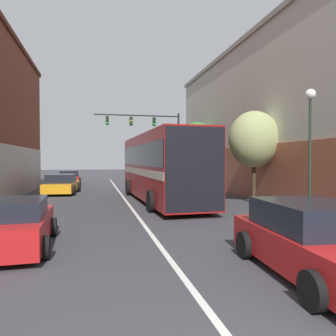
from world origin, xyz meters
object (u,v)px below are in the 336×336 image
Objects in this scene: parked_car_left_near at (10,225)px; parked_car_left_far at (62,184)px; street_lamp at (310,136)px; parked_car_left_mid at (70,178)px; traffic_signal_gantry at (152,131)px; street_tree_near at (254,139)px; street_tree_far at (197,143)px; hatchback_foreground at (316,241)px; bus at (160,165)px.

parked_car_left_near is 0.89× the size of parked_car_left_far.
street_lamp reaches higher than parked_car_left_near.
traffic_signal_gantry reaches higher than parked_car_left_mid.
street_tree_near reaches higher than parked_car_left_far.
parked_car_left_far is 10.37m from traffic_signal_gantry.
parked_car_left_mid is 8.67m from traffic_signal_gantry.
street_lamp reaches higher than parked_car_left_far.
street_tree_far is (3.29, -3.28, -1.21)m from traffic_signal_gantry.
hatchback_foreground is 7.35m from parked_car_left_near.
bus is at bearing 158.51° from street_tree_near.
hatchback_foreground is 26.29m from parked_car_left_mid.
street_tree_far is at bearing 90.12° from street_tree_near.
bus is 2.64× the size of hatchback_foreground.
hatchback_foreground is (0.77, -12.34, -1.38)m from bus.
street_tree_far reaches higher than bus.
bus is at bearing -97.24° from traffic_signal_gantry.
parked_car_left_far is at bearing 145.06° from street_tree_near.
parked_car_left_far is at bearing -2.30° from parked_car_left_near.
hatchback_foreground is at bearing -178.56° from bus.
street_tree_far reaches higher than hatchback_foreground.
parked_car_left_near is at bearing -109.44° from traffic_signal_gantry.
traffic_signal_gantry is 4.80m from street_tree_far.
parked_car_left_far is at bearing -141.00° from traffic_signal_gantry.
parked_car_left_far is (0.04, -7.53, -0.01)m from parked_car_left_mid.
parked_car_left_far reaches higher than parked_car_left_near.
parked_car_left_near is at bearing -171.99° from street_lamp.
street_lamp is (2.61, -19.05, -1.75)m from traffic_signal_gantry.
street_tree_far is at bearing -7.19° from hatchback_foreground.
parked_car_left_mid is at bearing 155.41° from street_tree_far.
street_lamp reaches higher than bus.
street_tree_far is at bearing -116.23° from parked_car_left_mid.
hatchback_foreground is at bearing -166.92° from parked_car_left_mid.
bus is 14.43m from parked_car_left_mid.
parked_car_left_mid is 0.99× the size of parked_car_left_far.
street_lamp is at bearing -82.19° from traffic_signal_gantry.
hatchback_foreground is 0.82× the size of street_tree_far.
parked_car_left_near is 0.73× the size of street_tree_far.
street_tree_near is (0.70, 5.68, 0.24)m from street_lamp.
parked_car_left_mid is (-0.16, 22.03, 0.03)m from parked_car_left_near.
street_tree_far is at bearing -71.68° from parked_car_left_far.
parked_car_left_far is 0.58× the size of traffic_signal_gantry.
street_tree_far reaches higher than parked_car_left_mid.
street_tree_far is at bearing -44.89° from traffic_signal_gantry.
street_lamp is at bearing -97.05° from street_tree_near.
parked_car_left_far is (-6.64, 17.89, -0.05)m from hatchback_foreground.
hatchback_foreground is 24.22m from traffic_signal_gantry.
parked_car_left_mid is 18.60m from street_tree_near.
street_lamp is at bearing -153.82° from bus.
street_tree_near reaches higher than hatchback_foreground.
hatchback_foreground is at bearing -155.36° from parked_car_left_far.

